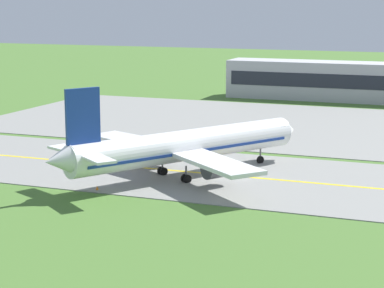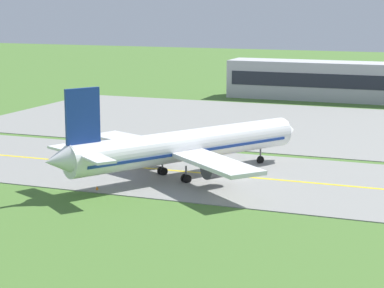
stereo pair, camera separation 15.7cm
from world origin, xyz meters
name	(u,v)px [view 2 (the right image)]	position (x,y,z in m)	size (l,w,h in m)	color
ground_plane	(238,177)	(0.00, 0.00, 0.00)	(500.00, 500.00, 0.00)	#47702D
taxiway_strip	(238,177)	(0.00, 0.00, 0.05)	(240.00, 28.00, 0.10)	gray
apron_pad	(364,130)	(10.00, 42.00, 0.05)	(140.00, 52.00, 0.10)	gray
taxiway_centreline	(238,176)	(0.00, 0.00, 0.11)	(220.00, 0.60, 0.01)	yellow
airplane_lead	(183,146)	(-6.55, -2.76, 4.13)	(29.64, 35.56, 12.70)	white
terminal_building	(374,82)	(6.37, 80.40, 4.42)	(66.94, 9.68, 10.01)	#B2B2B7
traffic_cone_near_edge	(97,188)	(-13.78, -12.82, 0.30)	(0.44, 0.44, 0.60)	orange
traffic_cone_mid_edge	(98,142)	(-27.83, 13.48, 0.30)	(0.44, 0.44, 0.60)	orange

